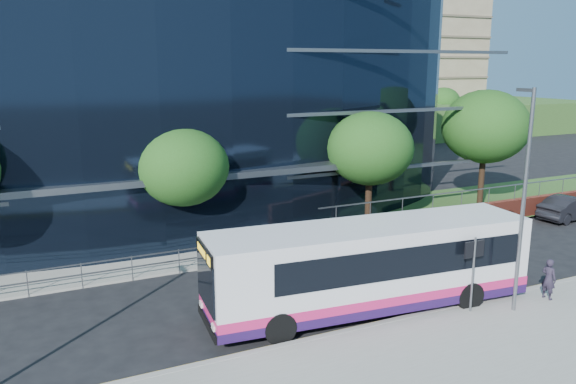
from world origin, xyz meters
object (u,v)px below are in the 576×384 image
street_sign (474,259)px  tree_far_d (485,127)px  tree_dist_e (345,104)px  streetlight_east (524,195)px  tree_far_c (370,149)px  tree_far_b (183,167)px  parked_car (570,207)px  pedestrian (549,279)px  city_bus (373,266)px  tree_dist_f (443,102)px

street_sign → tree_far_d: size_ratio=0.38×
tree_dist_e → streetlight_east: bearing=-113.1°
tree_far_c → tree_dist_e: same height
tree_far_b → parked_car: size_ratio=1.38×
tree_far_c → parked_car: tree_far_c is taller
tree_far_c → tree_far_d: bearing=6.3°
tree_far_d → pedestrian: tree_far_d is taller
tree_dist_e → city_bus: bearing=-119.5°
tree_far_c → tree_dist_e: size_ratio=1.00×
streetlight_east → tree_dist_f: bearing=52.4°
tree_far_b → tree_far_d: 19.03m
streetlight_east → tree_far_b: bearing=127.6°
tree_dist_e → pedestrian: 45.09m
tree_far_d → streetlight_east: size_ratio=0.93×
tree_far_d → parked_car: size_ratio=1.70×
tree_far_c → parked_car: (11.99, -3.13, -3.82)m
street_sign → tree_dist_f: bearing=50.8°
tree_far_b → streetlight_east: (9.00, -11.67, 0.23)m
tree_far_b → tree_dist_f: (43.00, 32.50, 0.00)m
tree_far_d → streetlight_east: bearing=-129.4°
tree_far_d → parked_car: bearing=-54.1°
tree_far_d → tree_dist_e: 31.06m
tree_far_c → tree_dist_f: (33.00, 33.00, -0.33)m
streetlight_east → tree_dist_e: bearing=66.9°
street_sign → parked_car: 16.36m
tree_dist_f → parked_car: bearing=-120.2°
tree_far_c → streetlight_east: size_ratio=0.81×
tree_far_b → streetlight_east: 14.74m
tree_far_b → tree_dist_f: size_ratio=1.00×
city_bus → parked_car: city_bus is taller
tree_far_d → tree_dist_f: (24.00, 32.00, -0.98)m
streetlight_east → parked_car: size_ratio=1.83×
tree_far_b → tree_far_c: bearing=-2.9°
tree_far_c → streetlight_east: 11.22m
streetlight_east → parked_car: 15.73m
street_sign → parked_car: bearing=27.2°
city_bus → streetlight_east: bearing=-23.7°
tree_far_c → tree_far_d: (9.00, 1.00, 0.65)m
parked_car → street_sign: bearing=110.7°
pedestrian → tree_dist_e: bearing=-27.5°
tree_far_c → tree_dist_f: 46.67m
pedestrian → tree_far_d: bearing=-40.5°
tree_dist_e → city_bus: 45.74m
city_bus → street_sign: bearing=-26.9°
pedestrian → tree_dist_f: bearing=-42.7°
tree_far_c → tree_dist_f: bearing=45.0°
tree_dist_e → street_sign: bearing=-115.1°
tree_dist_f → pedestrian: (-32.04, -43.98, -3.26)m
tree_far_d → tree_far_c: bearing=-173.7°
tree_far_c → tree_dist_e: 35.36m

